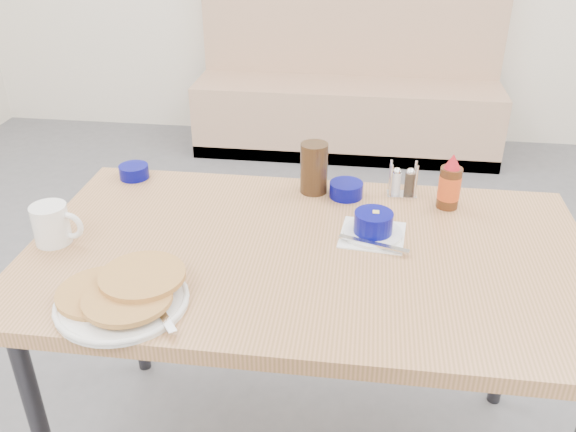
# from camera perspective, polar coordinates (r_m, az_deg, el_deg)

# --- Properties ---
(booth_bench) EXTENTS (1.90, 0.56, 1.22)m
(booth_bench) POSITION_cam_1_polar(r_m,az_deg,el_deg) (4.01, 5.57, 11.24)
(booth_bench) COLOR tan
(booth_bench) RESTS_ON ground
(dining_table) EXTENTS (1.40, 0.80, 0.76)m
(dining_table) POSITION_cam_1_polar(r_m,az_deg,el_deg) (1.55, 1.80, -5.01)
(dining_table) COLOR tan
(dining_table) RESTS_ON ground
(pancake_plate) EXTENTS (0.30, 0.29, 0.05)m
(pancake_plate) POSITION_cam_1_polar(r_m,az_deg,el_deg) (1.37, -15.18, -7.14)
(pancake_plate) COLOR white
(pancake_plate) RESTS_ON dining_table
(coffee_mug) EXTENTS (0.13, 0.09, 0.10)m
(coffee_mug) POSITION_cam_1_polar(r_m,az_deg,el_deg) (1.63, -21.16, -0.69)
(coffee_mug) COLOR white
(coffee_mug) RESTS_ON dining_table
(grits_setting) EXTENTS (0.18, 0.19, 0.07)m
(grits_setting) POSITION_cam_1_polar(r_m,az_deg,el_deg) (1.57, 7.97, -0.94)
(grits_setting) COLOR white
(grits_setting) RESTS_ON dining_table
(creamer_bowl) EXTENTS (0.09, 0.09, 0.04)m
(creamer_bowl) POSITION_cam_1_polar(r_m,az_deg,el_deg) (1.93, -14.21, 4.04)
(creamer_bowl) COLOR #04066C
(creamer_bowl) RESTS_ON dining_table
(butter_bowl) EXTENTS (0.10, 0.10, 0.04)m
(butter_bowl) POSITION_cam_1_polar(r_m,az_deg,el_deg) (1.76, 5.46, 2.46)
(butter_bowl) COLOR #04066C
(butter_bowl) RESTS_ON dining_table
(amber_tumbler) EXTENTS (0.10, 0.10, 0.15)m
(amber_tumbler) POSITION_cam_1_polar(r_m,az_deg,el_deg) (1.77, 2.45, 4.51)
(amber_tumbler) COLOR #352110
(amber_tumbler) RESTS_ON dining_table
(condiment_caddy) EXTENTS (0.09, 0.05, 0.10)m
(condiment_caddy) POSITION_cam_1_polar(r_m,az_deg,el_deg) (1.79, 10.67, 2.98)
(condiment_caddy) COLOR silver
(condiment_caddy) RESTS_ON dining_table
(syrup_bottle) EXTENTS (0.06, 0.06, 0.16)m
(syrup_bottle) POSITION_cam_1_polar(r_m,az_deg,el_deg) (1.74, 14.89, 2.86)
(syrup_bottle) COLOR #47230F
(syrup_bottle) RESTS_ON dining_table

